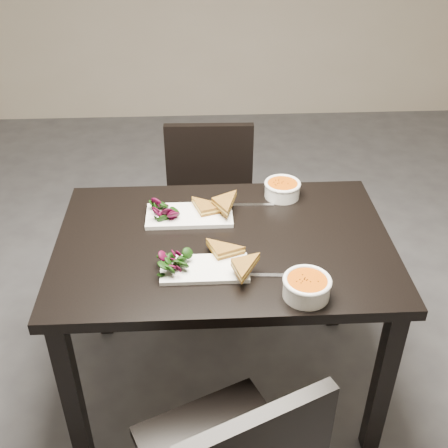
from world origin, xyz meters
name	(u,v)px	position (x,y,z in m)	size (l,w,h in m)	color
ground	(170,319)	(0.00, 0.00, 0.00)	(5.00, 5.00, 0.00)	#47474C
table	(224,262)	(0.25, -0.39, 0.65)	(1.20, 0.80, 0.75)	black
chair_far	(210,204)	(0.21, 0.28, 0.48)	(0.43, 0.43, 0.85)	black
plate_near	(205,269)	(0.17, -0.56, 0.76)	(0.29, 0.15, 0.01)	white
sandwich_near	(224,258)	(0.24, -0.55, 0.79)	(0.15, 0.11, 0.05)	#A47122
salad_near	(174,263)	(0.07, -0.56, 0.78)	(0.09, 0.08, 0.04)	black
soup_bowl_near	(307,286)	(0.49, -0.70, 0.79)	(0.15, 0.15, 0.07)	white
cutlery_near	(268,275)	(0.38, -0.60, 0.75)	(0.18, 0.02, 0.00)	silver
plate_far	(189,215)	(0.12, -0.24, 0.76)	(0.33, 0.16, 0.02)	white
sandwich_far	(206,209)	(0.19, -0.25, 0.79)	(0.16, 0.12, 0.05)	#A47122
salad_far	(163,209)	(0.02, -0.24, 0.79)	(0.10, 0.09, 0.04)	black
soup_bowl_far	(282,188)	(0.49, -0.10, 0.79)	(0.15, 0.15, 0.07)	white
cutlery_far	(251,205)	(0.36, -0.16, 0.75)	(0.18, 0.02, 0.00)	silver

